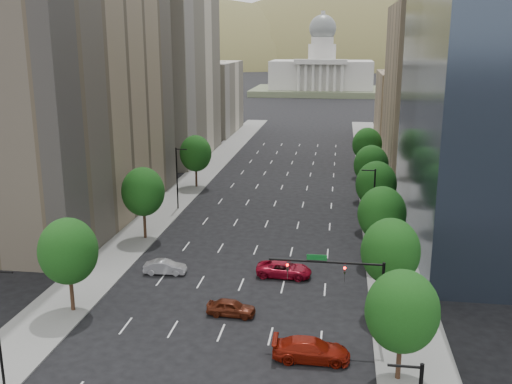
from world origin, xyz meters
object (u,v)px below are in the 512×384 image
at_px(car_maroon, 231,308).
at_px(car_red_far, 284,269).
at_px(car_silver, 165,267).
at_px(capitol, 321,74).
at_px(car_red_near, 311,350).
at_px(traffic_signal, 351,283).

xyz_separation_m(car_maroon, car_red_far, (3.77, 9.43, 0.05)).
xyz_separation_m(car_silver, car_red_far, (12.35, 1.07, 0.06)).
distance_m(capitol, car_silver, 208.39).
bearing_deg(car_red_far, car_silver, 97.34).
distance_m(car_red_near, car_silver, 21.81).
relative_size(traffic_signal, car_red_far, 1.61).
bearing_deg(capitol, traffic_signal, -87.26).
relative_size(traffic_signal, car_silver, 2.07).
relative_size(traffic_signal, car_maroon, 2.10).
bearing_deg(car_silver, car_red_near, -136.63).
bearing_deg(car_red_near, traffic_signal, -43.39).
relative_size(capitol, car_maroon, 13.83).
bearing_deg(car_red_far, car_maroon, 160.58).
xyz_separation_m(car_red_near, car_red_far, (-3.65, 15.89, -0.07)).
bearing_deg(car_silver, traffic_signal, -125.52).
relative_size(capitol, car_red_near, 10.11).
height_order(traffic_signal, car_maroon, traffic_signal).
distance_m(capitol, car_maroon, 216.57).
xyz_separation_m(traffic_signal, car_maroon, (-10.27, 3.28, -4.43)).
bearing_deg(car_maroon, car_red_far, -18.59).
bearing_deg(traffic_signal, car_red_far, 117.10).
bearing_deg(car_silver, capitol, -6.13).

